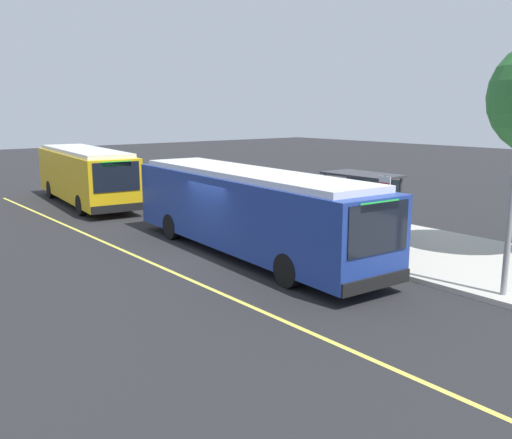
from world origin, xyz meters
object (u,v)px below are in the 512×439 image
(waiting_bench, at_px, (367,225))
(route_sign_post, at_px, (384,207))
(pedestrian_commuter, at_px, (367,218))
(transit_bus_main, at_px, (248,209))
(transit_bus_second, at_px, (85,174))

(waiting_bench, bearing_deg, route_sign_post, -41.95)
(pedestrian_commuter, bearing_deg, transit_bus_main, -116.69)
(transit_bus_second, bearing_deg, waiting_bench, 18.38)
(transit_bus_main, height_order, pedestrian_commuter, transit_bus_main)
(transit_bus_main, xyz_separation_m, waiting_bench, (1.32, 4.75, -0.99))
(transit_bus_second, xyz_separation_m, route_sign_post, (17.69, 2.67, 0.34))
(pedestrian_commuter, bearing_deg, transit_bus_second, -165.07)
(route_sign_post, bearing_deg, pedestrian_commuter, 141.82)
(transit_bus_second, height_order, pedestrian_commuter, transit_bus_second)
(route_sign_post, bearing_deg, waiting_bench, 138.05)
(transit_bus_main, bearing_deg, route_sign_post, 31.53)
(route_sign_post, relative_size, pedestrian_commuter, 1.66)
(waiting_bench, relative_size, pedestrian_commuter, 0.95)
(transit_bus_main, xyz_separation_m, pedestrian_commuter, (1.98, 3.94, -0.50))
(transit_bus_main, xyz_separation_m, route_sign_post, (3.92, 2.41, 0.34))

